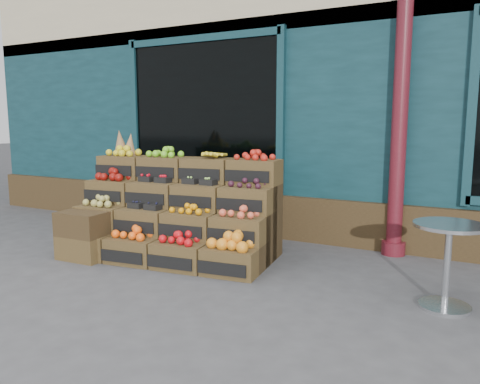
% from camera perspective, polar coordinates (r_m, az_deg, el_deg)
% --- Properties ---
extents(ground, '(60.00, 60.00, 0.00)m').
position_cam_1_polar(ground, '(4.57, -1.93, -11.96)').
color(ground, '#414144').
rests_on(ground, ground).
extents(shop_facade, '(12.00, 6.24, 4.80)m').
position_cam_1_polar(shop_facade, '(9.11, 14.66, 13.30)').
color(shop_facade, '#0F2F35').
rests_on(shop_facade, ground).
extents(crate_display, '(2.51, 1.44, 1.50)m').
position_cam_1_polar(crate_display, '(5.72, -7.73, -3.00)').
color(crate_display, '#47361C').
rests_on(crate_display, ground).
extents(spare_crates, '(0.58, 0.41, 0.56)m').
position_cam_1_polar(spare_crates, '(5.81, -18.53, -5.03)').
color(spare_crates, '#47361C').
rests_on(spare_crates, ground).
extents(bistro_table, '(0.60, 0.60, 0.75)m').
position_cam_1_polar(bistro_table, '(4.40, 24.00, -7.13)').
color(bistro_table, '#ACAFB3').
rests_on(bistro_table, ground).
extents(shopkeeper, '(0.90, 0.75, 2.10)m').
position_cam_1_polar(shopkeeper, '(7.21, 1.00, 4.17)').
color(shopkeeper, '#144721').
rests_on(shopkeeper, ground).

